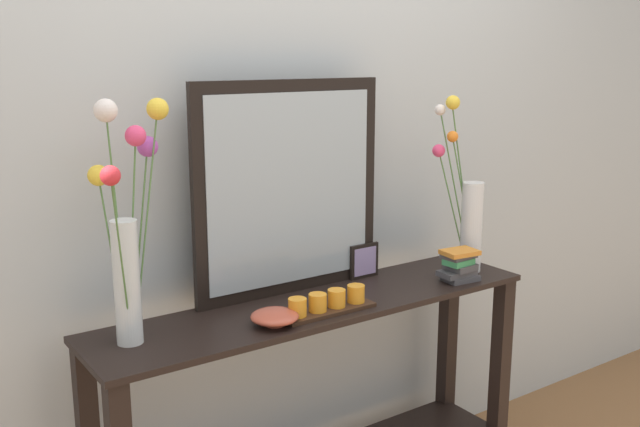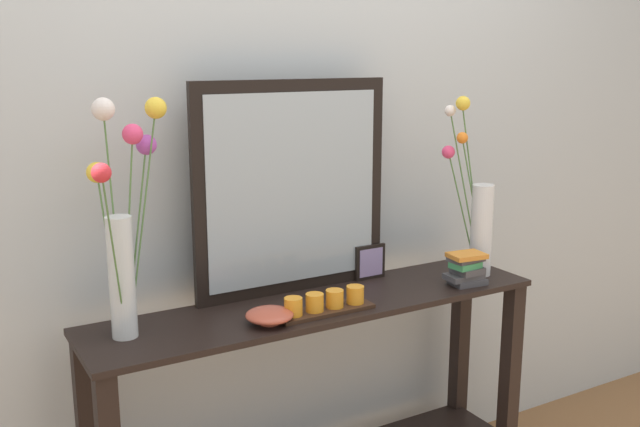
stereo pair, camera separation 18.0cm
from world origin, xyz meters
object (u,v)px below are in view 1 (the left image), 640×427
vase_right (468,212)px  tall_vase_left (127,225)px  candle_tray (327,304)px  console_table (320,395)px  mirror_leaning (290,189)px  book_stack (459,266)px  picture_frame_small (364,261)px  decorative_bowl (275,317)px

vase_right → tall_vase_left: bearing=176.7°
tall_vase_left → candle_tray: tall_vase_left is taller
console_table → mirror_leaning: 0.70m
candle_tray → book_stack: size_ratio=2.21×
mirror_leaning → picture_frame_small: mirror_leaning is taller
mirror_leaning → picture_frame_small: bearing=-4.1°
tall_vase_left → decorative_bowl: (0.38, -0.14, -0.30)m
mirror_leaning → vase_right: bearing=-14.2°
vase_right → picture_frame_small: vase_right is taller
decorative_bowl → candle_tray: bearing=-0.1°
decorative_bowl → book_stack: size_ratio=1.00×
console_table → decorative_bowl: bearing=-158.2°
tall_vase_left → decorative_bowl: tall_vase_left is taller
decorative_bowl → console_table: bearing=21.8°
vase_right → book_stack: 0.21m
mirror_leaning → candle_tray: bearing=-93.5°
candle_tray → tall_vase_left: bearing=166.0°
console_table → book_stack: 0.66m
console_table → vase_right: size_ratio=2.39×
tall_vase_left → book_stack: bearing=-7.4°
mirror_leaning → candle_tray: size_ratio=2.22×
mirror_leaning → vase_right: (0.66, -0.17, -0.13)m
tall_vase_left → vase_right: (1.24, -0.07, -0.11)m
console_table → mirror_leaning: bearing=97.9°
tall_vase_left → book_stack: (1.13, -0.15, -0.27)m
vase_right → picture_frame_small: size_ratio=5.18×
mirror_leaning → decorative_bowl: mirror_leaning is taller
vase_right → picture_frame_small: 0.42m
vase_right → picture_frame_small: bearing=158.1°
console_table → picture_frame_small: bearing=24.0°
candle_tray → picture_frame_small: (0.31, 0.21, 0.03)m
tall_vase_left → decorative_bowl: 0.50m
candle_tray → picture_frame_small: size_ratio=2.57×
tall_vase_left → candle_tray: size_ratio=2.10×
vase_right → picture_frame_small: (-0.36, 0.15, -0.16)m
candle_tray → decorative_bowl: size_ratio=2.21×
console_table → tall_vase_left: 0.89m
tall_vase_left → book_stack: tall_vase_left is taller
picture_frame_small → decorative_bowl: (-0.50, -0.21, -0.04)m
tall_vase_left → vase_right: tall_vase_left is taller
vase_right → decorative_bowl: (-0.87, -0.07, -0.20)m
tall_vase_left → picture_frame_small: (0.88, 0.07, -0.27)m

